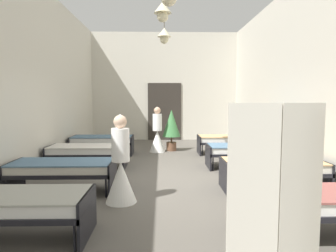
# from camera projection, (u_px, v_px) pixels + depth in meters

# --- Properties ---
(ground_plane) EXTENTS (6.66, 12.92, 0.10)m
(ground_plane) POSITION_uv_depth(u_px,v_px,m) (167.00, 180.00, 6.58)
(ground_plane) COLOR #59544C
(room_shell) EXTENTS (6.46, 12.52, 4.50)m
(room_shell) POSITION_uv_depth(u_px,v_px,m) (166.00, 79.00, 7.69)
(room_shell) COLOR beige
(room_shell) RESTS_ON ground
(bed_left_row_0) EXTENTS (1.90, 0.84, 0.57)m
(bed_left_row_0) POSITION_uv_depth(u_px,v_px,m) (11.00, 204.00, 3.66)
(bed_left_row_0) COLOR black
(bed_left_row_0) RESTS_ON ground
(bed_right_row_0) EXTENTS (1.90, 0.84, 0.57)m
(bed_right_row_0) POSITION_uv_depth(u_px,v_px,m) (329.00, 202.00, 3.75)
(bed_right_row_0) COLOR black
(bed_right_row_0) RESTS_ON ground
(bed_left_row_1) EXTENTS (1.90, 0.84, 0.57)m
(bed_left_row_1) POSITION_uv_depth(u_px,v_px,m) (62.00, 169.00, 5.55)
(bed_left_row_1) COLOR black
(bed_left_row_1) RESTS_ON ground
(bed_right_row_1) EXTENTS (1.90, 0.84, 0.57)m
(bed_right_row_1) POSITION_uv_depth(u_px,v_px,m) (273.00, 167.00, 5.64)
(bed_right_row_1) COLOR black
(bed_right_row_1) RESTS_ON ground
(bed_left_row_2) EXTENTS (1.90, 0.84, 0.57)m
(bed_left_row_2) POSITION_uv_depth(u_px,v_px,m) (88.00, 151.00, 7.44)
(bed_left_row_2) COLOR black
(bed_left_row_2) RESTS_ON ground
(bed_right_row_2) EXTENTS (1.90, 0.84, 0.57)m
(bed_right_row_2) POSITION_uv_depth(u_px,v_px,m) (245.00, 150.00, 7.53)
(bed_right_row_2) COLOR black
(bed_right_row_2) RESTS_ON ground
(bed_left_row_3) EXTENTS (1.90, 0.84, 0.57)m
(bed_left_row_3) POSITION_uv_depth(u_px,v_px,m) (103.00, 140.00, 9.33)
(bed_left_row_3) COLOR black
(bed_left_row_3) RESTS_ON ground
(bed_right_row_3) EXTENTS (1.90, 0.84, 0.57)m
(bed_right_row_3) POSITION_uv_depth(u_px,v_px,m) (228.00, 140.00, 9.42)
(bed_right_row_3) COLOR black
(bed_right_row_3) RESTS_ON ground
(nurse_near_aisle) EXTENTS (0.52, 0.52, 1.49)m
(nurse_near_aisle) POSITION_uv_depth(u_px,v_px,m) (157.00, 136.00, 9.75)
(nurse_near_aisle) COLOR white
(nurse_near_aisle) RESTS_ON ground
(nurse_mid_aisle) EXTENTS (0.52, 0.52, 1.49)m
(nurse_mid_aisle) POSITION_uv_depth(u_px,v_px,m) (121.00, 171.00, 4.97)
(nurse_mid_aisle) COLOR white
(nurse_mid_aisle) RESTS_ON ground
(potted_plant) EXTENTS (0.60, 0.60, 1.38)m
(potted_plant) POSITION_uv_depth(u_px,v_px,m) (171.00, 125.00, 9.95)
(potted_plant) COLOR brown
(potted_plant) RESTS_ON ground
(privacy_screen) EXTENTS (1.23, 0.26, 1.70)m
(privacy_screen) POSITION_uv_depth(u_px,v_px,m) (302.00, 206.00, 2.46)
(privacy_screen) COLOR silver
(privacy_screen) RESTS_ON ground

